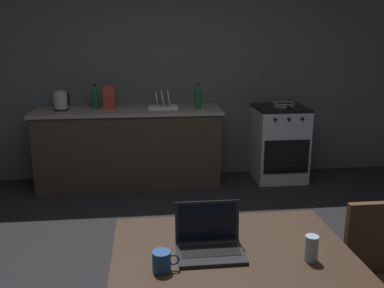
% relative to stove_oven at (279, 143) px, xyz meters
% --- Properties ---
extents(back_wall, '(6.40, 0.10, 2.82)m').
position_rel_stove_oven_xyz_m(back_wall, '(-1.00, 0.35, 0.95)').
color(back_wall, '#4D5251').
rests_on(back_wall, ground_plane).
extents(kitchen_counter, '(2.16, 0.64, 0.92)m').
position_rel_stove_oven_xyz_m(kitchen_counter, '(-1.83, 0.00, 0.00)').
color(kitchen_counter, '#382D23').
rests_on(kitchen_counter, ground_plane).
extents(stove_oven, '(0.60, 0.62, 0.92)m').
position_rel_stove_oven_xyz_m(stove_oven, '(0.00, 0.00, 0.00)').
color(stove_oven, '#B7BABF').
rests_on(stove_oven, ground_plane).
extents(dining_table, '(1.16, 0.91, 0.72)m').
position_rel_stove_oven_xyz_m(dining_table, '(-1.23, -3.05, 0.19)').
color(dining_table, '#332319').
rests_on(dining_table, ground_plane).
extents(laptop, '(0.32, 0.24, 0.23)m').
position_rel_stove_oven_xyz_m(laptop, '(-1.34, -3.02, 0.31)').
color(laptop, '#232326').
rests_on(laptop, dining_table).
extents(electric_kettle, '(0.18, 0.16, 0.23)m').
position_rel_stove_oven_xyz_m(electric_kettle, '(-2.58, 0.00, 0.57)').
color(electric_kettle, black).
rests_on(electric_kettle, kitchen_counter).
extents(bottle, '(0.07, 0.07, 0.29)m').
position_rel_stove_oven_xyz_m(bottle, '(-1.02, -0.05, 0.60)').
color(bottle, '#19592D').
rests_on(bottle, kitchen_counter).
extents(frying_pan, '(0.27, 0.44, 0.05)m').
position_rel_stove_oven_xyz_m(frying_pan, '(0.03, -0.03, 0.48)').
color(frying_pan, gray).
rests_on(frying_pan, stove_oven).
extents(coffee_mug, '(0.12, 0.08, 0.09)m').
position_rel_stove_oven_xyz_m(coffee_mug, '(-1.57, -3.16, 0.31)').
color(coffee_mug, '#264C8C').
rests_on(coffee_mug, dining_table).
extents(drinking_glass, '(0.06, 0.06, 0.12)m').
position_rel_stove_oven_xyz_m(drinking_glass, '(-0.88, -3.15, 0.32)').
color(drinking_glass, '#99B7C6').
rests_on(drinking_glass, dining_table).
extents(cereal_box, '(0.13, 0.05, 0.27)m').
position_rel_stove_oven_xyz_m(cereal_box, '(-2.04, 0.02, 0.60)').
color(cereal_box, '#B2382D').
rests_on(cereal_box, kitchen_counter).
extents(dish_rack, '(0.34, 0.26, 0.21)m').
position_rel_stove_oven_xyz_m(dish_rack, '(-1.42, 0.00, 0.51)').
color(dish_rack, silver).
rests_on(dish_rack, kitchen_counter).
extents(bottle_b, '(0.07, 0.07, 0.29)m').
position_rel_stove_oven_xyz_m(bottle_b, '(-2.20, 0.08, 0.59)').
color(bottle_b, '#19592D').
rests_on(bottle_b, kitchen_counter).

